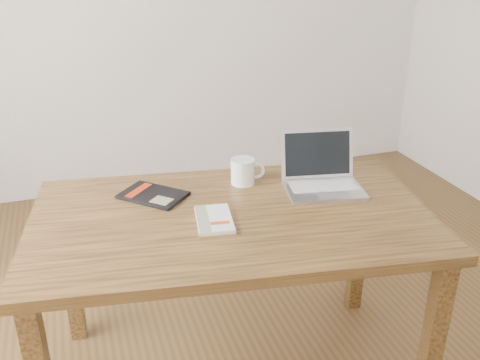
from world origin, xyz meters
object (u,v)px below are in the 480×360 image
object	(u,v)px
laptop	(322,176)
desk	(232,235)
black_guidebook	(153,195)
white_guidebook	(214,219)
coffee_mug	(244,171)

from	to	relation	value
laptop	desk	bearing A→B (deg)	-154.43
desk	black_guidebook	distance (m)	0.35
white_guidebook	black_guidebook	size ratio (longest dim) A/B	0.76
laptop	white_guidebook	bearing A→B (deg)	-152.82
desk	coffee_mug	distance (m)	0.30
black_guidebook	laptop	size ratio (longest dim) A/B	0.83
white_guidebook	coffee_mug	distance (m)	0.34
black_guidebook	white_guidebook	bearing A→B (deg)	-103.19
black_guidebook	coffee_mug	bearing A→B (deg)	-44.47
laptop	coffee_mug	size ratio (longest dim) A/B	2.47
white_guidebook	black_guidebook	distance (m)	0.31
white_guidebook	black_guidebook	xyz separation A→B (m)	(-0.17, 0.26, -0.00)
white_guidebook	laptop	world-z (taller)	laptop
desk	coffee_mug	xyz separation A→B (m)	(0.12, 0.24, 0.14)
desk	coffee_mug	size ratio (longest dim) A/B	11.16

